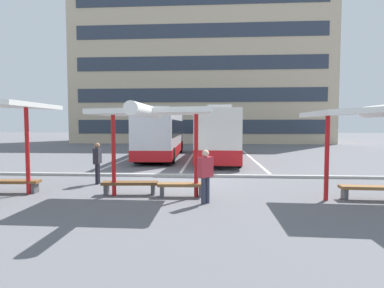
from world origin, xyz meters
name	(u,v)px	position (x,y,z in m)	size (l,w,h in m)	color
ground_plane	(176,181)	(0.00, 0.00, 0.00)	(160.00, 160.00, 0.00)	slate
terminal_building	(202,72)	(0.03, 31.32, 9.78)	(33.44, 11.57, 22.27)	#C6B293
coach_bus_0	(162,134)	(-2.14, 9.66, 1.69)	(2.82, 10.91, 3.62)	silver
coach_bus_1	(220,135)	(2.12, 8.90, 1.68)	(3.10, 12.19, 3.65)	silver
lane_stripe_0	(130,158)	(-4.39, 9.10, 0.00)	(0.16, 14.00, 0.01)	white
lane_stripe_1	(190,158)	(0.00, 9.10, 0.00)	(0.16, 14.00, 0.01)	white
lane_stripe_2	(252,158)	(4.39, 9.10, 0.00)	(0.16, 14.00, 0.01)	white
bench_1	(14,183)	(-5.40, -2.73, 0.34)	(1.78, 0.52, 0.45)	brown
waiting_shelter_1	(153,114)	(-0.36, -3.15, 2.75)	(3.80, 4.33, 2.98)	red
bench_2	(130,185)	(-1.26, -2.73, 0.34)	(1.93, 0.57, 0.45)	brown
bench_3	(181,187)	(0.54, -2.89, 0.33)	(1.61, 0.51, 0.45)	brown
waiting_shelter_2	(379,113)	(6.58, -3.39, 2.77)	(3.79, 4.61, 3.02)	red
bench_4	(369,189)	(6.58, -2.98, 0.34)	(1.81, 0.48, 0.45)	brown
platform_kerb	(178,175)	(0.00, 1.06, 0.06)	(44.00, 0.24, 0.12)	#ADADA8
waiting_passenger_1	(97,160)	(-3.07, -0.91, 0.97)	(0.25, 0.50, 1.68)	black
waiting_passenger_2	(205,173)	(1.36, -3.77, 0.95)	(0.49, 0.49, 1.65)	#33384C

